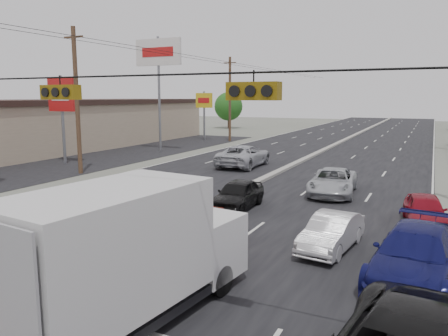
% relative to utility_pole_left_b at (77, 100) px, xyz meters
% --- Properties ---
extents(ground, '(200.00, 200.00, 0.00)m').
position_rel_utility_pole_left_b_xyz_m(ground, '(12.50, -15.00, -5.11)').
color(ground, '#606356').
rests_on(ground, ground).
extents(road_surface, '(20.00, 160.00, 0.02)m').
position_rel_utility_pole_left_b_xyz_m(road_surface, '(12.50, 15.00, -5.11)').
color(road_surface, black).
rests_on(road_surface, ground).
extents(center_median, '(0.50, 160.00, 0.20)m').
position_rel_utility_pole_left_b_xyz_m(center_median, '(12.50, 15.00, -5.01)').
color(center_median, gray).
rests_on(center_median, ground).
extents(strip_mall, '(12.00, 42.00, 4.60)m').
position_rel_utility_pole_left_b_xyz_m(strip_mall, '(-13.50, 10.00, -2.81)').
color(strip_mall, tan).
rests_on(strip_mall, ground).
extents(parking_lot, '(10.00, 42.00, 0.02)m').
position_rel_utility_pole_left_b_xyz_m(parking_lot, '(-4.50, 10.00, -5.11)').
color(parking_lot, black).
rests_on(parking_lot, ground).
extents(utility_pole_left_b, '(1.60, 0.30, 10.00)m').
position_rel_utility_pole_left_b_xyz_m(utility_pole_left_b, '(0.00, 0.00, 0.00)').
color(utility_pole_left_b, '#422D1E').
rests_on(utility_pole_left_b, ground).
extents(utility_pole_left_c, '(1.60, 0.30, 10.00)m').
position_rel_utility_pole_left_b_xyz_m(utility_pole_left_c, '(0.00, 25.00, 0.00)').
color(utility_pole_left_c, '#422D1E').
rests_on(utility_pole_left_c, ground).
extents(traffic_signals, '(25.00, 0.30, 0.54)m').
position_rel_utility_pole_left_b_xyz_m(traffic_signals, '(13.90, -15.00, 0.39)').
color(traffic_signals, black).
rests_on(traffic_signals, ground).
extents(pole_sign_mid, '(2.60, 0.25, 7.00)m').
position_rel_utility_pole_left_b_xyz_m(pole_sign_mid, '(-4.50, 3.00, 0.01)').
color(pole_sign_mid, slate).
rests_on(pole_sign_mid, ground).
extents(pole_sign_billboard, '(5.00, 0.25, 11.00)m').
position_rel_utility_pole_left_b_xyz_m(pole_sign_billboard, '(-2.00, 13.00, 3.76)').
color(pole_sign_billboard, slate).
rests_on(pole_sign_billboard, ground).
extents(pole_sign_far, '(2.20, 0.25, 6.00)m').
position_rel_utility_pole_left_b_xyz_m(pole_sign_far, '(-3.50, 25.00, -0.70)').
color(pole_sign_far, slate).
rests_on(pole_sign_far, ground).
extents(tree_left_far, '(4.80, 4.80, 6.12)m').
position_rel_utility_pole_left_b_xyz_m(tree_left_far, '(-9.50, 45.00, -1.39)').
color(tree_left_far, '#382619').
rests_on(tree_left_far, ground).
extents(box_truck, '(3.08, 6.88, 3.38)m').
position_rel_utility_pole_left_b_xyz_m(box_truck, '(15.98, -15.09, -3.37)').
color(box_truck, black).
rests_on(box_truck, ground).
extents(tan_sedan, '(2.27, 5.52, 1.60)m').
position_rel_utility_pole_left_b_xyz_m(tan_sedan, '(14.49, -16.80, -4.31)').
color(tan_sedan, brown).
rests_on(tan_sedan, ground).
extents(red_sedan, '(1.97, 4.78, 1.54)m').
position_rel_utility_pole_left_b_xyz_m(red_sedan, '(14.11, -10.42, -4.34)').
color(red_sedan, '#981409').
rests_on(red_sedan, ground).
extents(queue_car_a, '(1.76, 4.10, 1.38)m').
position_rel_utility_pole_left_b_xyz_m(queue_car_a, '(13.90, -4.15, -4.42)').
color(queue_car_a, black).
rests_on(queue_car_a, ground).
extents(queue_car_b, '(1.77, 3.92, 1.25)m').
position_rel_utility_pole_left_b_xyz_m(queue_car_b, '(19.20, -7.97, -4.48)').
color(queue_car_b, silver).
rests_on(queue_car_b, ground).
extents(queue_car_c, '(2.79, 5.26, 1.41)m').
position_rel_utility_pole_left_b_xyz_m(queue_car_c, '(17.39, 0.94, -4.40)').
color(queue_car_c, '#ABAFB3').
rests_on(queue_car_c, ground).
extents(queue_car_d, '(2.76, 5.56, 1.55)m').
position_rel_utility_pole_left_b_xyz_m(queue_car_d, '(21.95, -9.57, -4.33)').
color(queue_car_d, '#101150').
rests_on(queue_car_d, ground).
extents(queue_car_e, '(2.04, 4.01, 1.31)m').
position_rel_utility_pole_left_b_xyz_m(queue_car_e, '(22.10, -3.34, -4.45)').
color(queue_car_e, maroon).
rests_on(queue_car_e, ground).
extents(oncoming_near, '(2.49, 5.18, 1.46)m').
position_rel_utility_pole_left_b_xyz_m(oncoming_near, '(8.88, -4.37, -4.38)').
color(oncoming_near, black).
rests_on(oncoming_near, ground).
extents(oncoming_far, '(2.85, 6.00, 1.65)m').
position_rel_utility_pole_left_b_xyz_m(oncoming_far, '(9.12, 7.87, -4.28)').
color(oncoming_far, '#AFB2B8').
rests_on(oncoming_far, ground).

